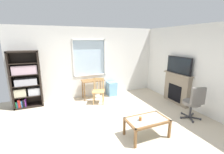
{
  "coord_description": "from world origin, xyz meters",
  "views": [
    {
      "loc": [
        -1.46,
        -3.39,
        2.25
      ],
      "look_at": [
        0.34,
        0.93,
        1.1
      ],
      "focal_mm": 24.71,
      "sensor_mm": 36.0,
      "label": 1
    }
  ],
  "objects_px": {
    "tv": "(179,65)",
    "desk_under_window": "(93,83)",
    "sippy_cup": "(140,119)",
    "wooden_chair": "(98,91)",
    "plastic_drawer_unit": "(112,88)",
    "bookshelf": "(26,81)",
    "coffee_table": "(147,122)",
    "office_chair": "(194,101)",
    "fireplace": "(177,88)"
  },
  "relations": [
    {
      "from": "tv",
      "to": "desk_under_window",
      "type": "bearing_deg",
      "value": 148.77
    },
    {
      "from": "sippy_cup",
      "to": "wooden_chair",
      "type": "bearing_deg",
      "value": 96.14
    },
    {
      "from": "plastic_drawer_unit",
      "to": "tv",
      "type": "bearing_deg",
      "value": -42.13
    },
    {
      "from": "bookshelf",
      "to": "coffee_table",
      "type": "distance_m",
      "value": 4.07
    },
    {
      "from": "bookshelf",
      "to": "office_chair",
      "type": "relative_size",
      "value": 1.9
    },
    {
      "from": "bookshelf",
      "to": "plastic_drawer_unit",
      "type": "distance_m",
      "value": 3.12
    },
    {
      "from": "plastic_drawer_unit",
      "to": "coffee_table",
      "type": "height_order",
      "value": "plastic_drawer_unit"
    },
    {
      "from": "tv",
      "to": "office_chair",
      "type": "xyz_separation_m",
      "value": [
        -0.46,
        -1.11,
        -0.83
      ]
    },
    {
      "from": "wooden_chair",
      "to": "fireplace",
      "type": "xyz_separation_m",
      "value": [
        2.58,
        -1.08,
        0.09
      ]
    },
    {
      "from": "fireplace",
      "to": "coffee_table",
      "type": "relative_size",
      "value": 1.19
    },
    {
      "from": "office_chair",
      "to": "sippy_cup",
      "type": "xyz_separation_m",
      "value": [
        -1.85,
        -0.15,
        -0.06
      ]
    },
    {
      "from": "bookshelf",
      "to": "desk_under_window",
      "type": "height_order",
      "value": "bookshelf"
    },
    {
      "from": "coffee_table",
      "to": "fireplace",
      "type": "bearing_deg",
      "value": 30.48
    },
    {
      "from": "fireplace",
      "to": "office_chair",
      "type": "relative_size",
      "value": 1.15
    },
    {
      "from": "tv",
      "to": "wooden_chair",
      "type": "bearing_deg",
      "value": 157.2
    },
    {
      "from": "plastic_drawer_unit",
      "to": "sippy_cup",
      "type": "bearing_deg",
      "value": -99.64
    },
    {
      "from": "bookshelf",
      "to": "tv",
      "type": "bearing_deg",
      "value": -19.28
    },
    {
      "from": "fireplace",
      "to": "tv",
      "type": "distance_m",
      "value": 0.83
    },
    {
      "from": "fireplace",
      "to": "coffee_table",
      "type": "height_order",
      "value": "fireplace"
    },
    {
      "from": "wooden_chair",
      "to": "coffee_table",
      "type": "height_order",
      "value": "wooden_chair"
    },
    {
      "from": "bookshelf",
      "to": "wooden_chair",
      "type": "xyz_separation_m",
      "value": [
        2.31,
        -0.63,
        -0.44
      ]
    },
    {
      "from": "office_chair",
      "to": "coffee_table",
      "type": "relative_size",
      "value": 1.03
    },
    {
      "from": "desk_under_window",
      "to": "office_chair",
      "type": "xyz_separation_m",
      "value": [
        2.17,
        -2.7,
        -0.05
      ]
    },
    {
      "from": "fireplace",
      "to": "sippy_cup",
      "type": "bearing_deg",
      "value": -151.64
    },
    {
      "from": "wooden_chair",
      "to": "sippy_cup",
      "type": "distance_m",
      "value": 2.35
    },
    {
      "from": "desk_under_window",
      "to": "bookshelf",
      "type": "bearing_deg",
      "value": 177.2
    },
    {
      "from": "bookshelf",
      "to": "office_chair",
      "type": "xyz_separation_m",
      "value": [
        4.41,
        -2.81,
        -0.35
      ]
    },
    {
      "from": "wooden_chair",
      "to": "plastic_drawer_unit",
      "type": "bearing_deg",
      "value": 37.31
    },
    {
      "from": "wooden_chair",
      "to": "fireplace",
      "type": "distance_m",
      "value": 2.8
    },
    {
      "from": "wooden_chair",
      "to": "coffee_table",
      "type": "xyz_separation_m",
      "value": [
        0.43,
        -2.34,
        -0.09
      ]
    },
    {
      "from": "desk_under_window",
      "to": "tv",
      "type": "bearing_deg",
      "value": -31.23
    },
    {
      "from": "sippy_cup",
      "to": "tv",
      "type": "bearing_deg",
      "value": 28.55
    },
    {
      "from": "plastic_drawer_unit",
      "to": "coffee_table",
      "type": "xyz_separation_m",
      "value": [
        -0.31,
        -2.91,
        0.1
      ]
    },
    {
      "from": "fireplace",
      "to": "tv",
      "type": "bearing_deg",
      "value": 180.0
    },
    {
      "from": "plastic_drawer_unit",
      "to": "fireplace",
      "type": "height_order",
      "value": "fireplace"
    },
    {
      "from": "coffee_table",
      "to": "plastic_drawer_unit",
      "type": "bearing_deg",
      "value": 83.89
    },
    {
      "from": "plastic_drawer_unit",
      "to": "wooden_chair",
      "type": "bearing_deg",
      "value": -142.69
    },
    {
      "from": "bookshelf",
      "to": "wooden_chair",
      "type": "height_order",
      "value": "bookshelf"
    },
    {
      "from": "desk_under_window",
      "to": "wooden_chair",
      "type": "relative_size",
      "value": 0.92
    },
    {
      "from": "bookshelf",
      "to": "sippy_cup",
      "type": "height_order",
      "value": "bookshelf"
    },
    {
      "from": "tv",
      "to": "office_chair",
      "type": "distance_m",
      "value": 1.46
    },
    {
      "from": "wooden_chair",
      "to": "sippy_cup",
      "type": "height_order",
      "value": "wooden_chair"
    },
    {
      "from": "desk_under_window",
      "to": "tv",
      "type": "relative_size",
      "value": 0.8
    },
    {
      "from": "coffee_table",
      "to": "office_chair",
      "type": "bearing_deg",
      "value": 5.36
    },
    {
      "from": "bookshelf",
      "to": "sippy_cup",
      "type": "xyz_separation_m",
      "value": [
        2.56,
        -2.96,
        -0.41
      ]
    },
    {
      "from": "desk_under_window",
      "to": "office_chair",
      "type": "relative_size",
      "value": 0.82
    },
    {
      "from": "bookshelf",
      "to": "office_chair",
      "type": "distance_m",
      "value": 5.24
    },
    {
      "from": "plastic_drawer_unit",
      "to": "office_chair",
      "type": "bearing_deg",
      "value": -63.67
    },
    {
      "from": "plastic_drawer_unit",
      "to": "sippy_cup",
      "type": "relative_size",
      "value": 6.13
    },
    {
      "from": "desk_under_window",
      "to": "coffee_table",
      "type": "height_order",
      "value": "desk_under_window"
    }
  ]
}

